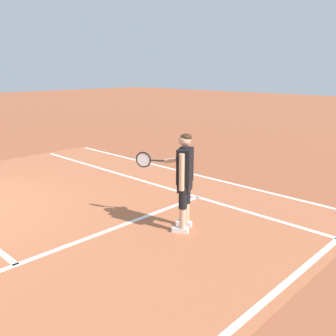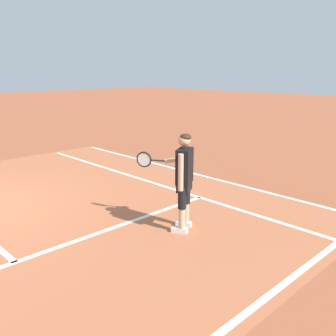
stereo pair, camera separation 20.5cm
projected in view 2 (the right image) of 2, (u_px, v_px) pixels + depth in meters
The scene contains 5 objects.
line_service at pixel (15, 262), 5.45m from camera, with size 8.23×0.10×0.01m, color white.
line_singles_right at pixel (149, 182), 9.39m from camera, with size 0.10×9.44×0.01m, color white.
line_doubles_right at pixel (186, 172), 10.32m from camera, with size 0.10×9.44×0.01m, color white.
tennis_player at pixel (183, 175), 6.34m from camera, with size 0.55×1.23×1.71m.
tennis_ball_near_feet at pixel (186, 214), 7.22m from camera, with size 0.07×0.07×0.07m, color #CCE02D.
Camera 2 is at (-1.83, -7.99, 2.73)m, focal length 39.81 mm.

